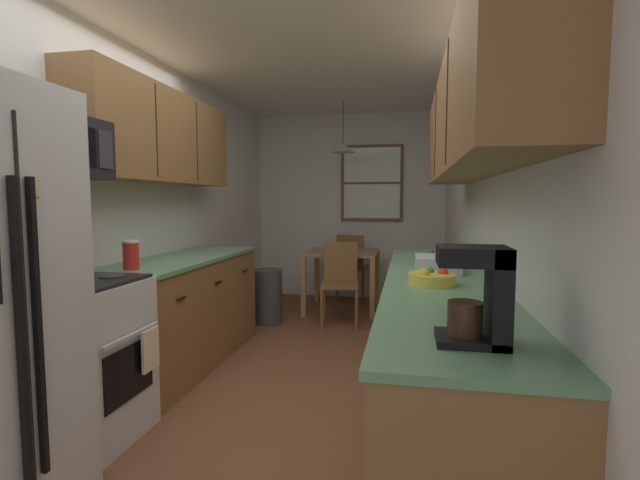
{
  "coord_description": "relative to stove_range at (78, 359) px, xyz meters",
  "views": [
    {
      "loc": [
        0.81,
        -2.68,
        1.35
      ],
      "look_at": [
        0.06,
        1.17,
        1.02
      ],
      "focal_mm": 25.35,
      "sensor_mm": 36.0,
      "label": 1
    }
  ],
  "objects": [
    {
      "name": "dining_chair_near",
      "position": [
        1.08,
        2.7,
        0.03
      ],
      "size": [
        0.44,
        0.44,
        0.9
      ],
      "color": "brown",
      "rests_on": "ground"
    },
    {
      "name": "upper_cabinets_left",
      "position": [
        -0.15,
        1.17,
        1.39
      ],
      "size": [
        0.33,
        1.92,
        0.72
      ],
      "color": "brown"
    },
    {
      "name": "dining_table",
      "position": [
        1.01,
        3.33,
        0.15
      ],
      "size": [
        0.86,
        0.84,
        0.74
      ],
      "color": "#A87F51",
      "rests_on": "ground"
    },
    {
      "name": "counter_right",
      "position": [
        1.99,
        0.58,
        -0.02
      ],
      "size": [
        0.64,
        3.12,
        0.9
      ],
      "color": "brown",
      "rests_on": "ground"
    },
    {
      "name": "stove_range",
      "position": [
        0.0,
        0.0,
        0.0
      ],
      "size": [
        0.66,
        0.61,
        1.1
      ],
      "color": "silver",
      "rests_on": "ground"
    },
    {
      "name": "upper_cabinets_right",
      "position": [
        2.13,
        0.53,
        1.34
      ],
      "size": [
        0.33,
        2.8,
        0.63
      ],
      "color": "brown"
    },
    {
      "name": "dish_towel",
      "position": [
        0.35,
        0.15,
        0.03
      ],
      "size": [
        0.02,
        0.16,
        0.24
      ],
      "primitive_type": "cube",
      "color": "beige"
    },
    {
      "name": "back_window",
      "position": [
        1.3,
        4.11,
        1.13
      ],
      "size": [
        0.85,
        0.05,
        1.04
      ],
      "color": "brown"
    },
    {
      "name": "pendant_light",
      "position": [
        1.01,
        3.33,
        1.52
      ],
      "size": [
        0.3,
        0.3,
        0.61
      ],
      "color": "black"
    },
    {
      "name": "ceiling_slab",
      "position": [
        0.99,
        1.53,
        2.12
      ],
      "size": [
        4.4,
        9.0,
        0.08
      ],
      "primitive_type": "cube",
      "color": "white"
    },
    {
      "name": "mug_by_coffeemaker",
      "position": [
        1.96,
        1.33,
        0.47
      ],
      "size": [
        0.12,
        0.09,
        0.09
      ],
      "color": "#3F7F4C",
      "rests_on": "counter_right"
    },
    {
      "name": "counter_left",
      "position": [
        -0.01,
        1.22,
        -0.02
      ],
      "size": [
        0.64,
        1.84,
        0.9
      ],
      "color": "brown",
      "rests_on": "ground"
    },
    {
      "name": "storage_canister",
      "position": [
        -0.01,
        0.53,
        0.53
      ],
      "size": [
        0.1,
        0.1,
        0.2
      ],
      "color": "red",
      "rests_on": "counter_left"
    },
    {
      "name": "dining_chair_far",
      "position": [
        1.06,
        3.96,
        0.03
      ],
      "size": [
        0.45,
        0.45,
        0.9
      ],
      "color": "brown",
      "rests_on": "ground"
    },
    {
      "name": "microwave_over_range",
      "position": [
        -0.11,
        0.0,
        1.18
      ],
      "size": [
        0.39,
        0.6,
        0.34
      ],
      "color": "black"
    },
    {
      "name": "wall_back",
      "position": [
        0.99,
        4.18,
        0.8
      ],
      "size": [
        4.4,
        0.1,
        2.55
      ],
      "primitive_type": "cube",
      "color": "silver",
      "rests_on": "ground"
    },
    {
      "name": "coffee_maker",
      "position": [
        2.04,
        -0.67,
        0.59
      ],
      "size": [
        0.22,
        0.18,
        0.31
      ],
      "color": "black",
      "rests_on": "counter_right"
    },
    {
      "name": "wall_left",
      "position": [
        -0.36,
        1.53,
        0.8
      ],
      "size": [
        0.1,
        9.0,
        2.55
      ],
      "primitive_type": "cube",
      "color": "silver",
      "rests_on": "ground"
    },
    {
      "name": "fruit_bowl",
      "position": [
        1.94,
        0.36,
        0.47
      ],
      "size": [
        0.26,
        0.26,
        0.09
      ],
      "color": "#E5D14C",
      "rests_on": "counter_right"
    },
    {
      "name": "wall_right",
      "position": [
        2.34,
        1.53,
        0.8
      ],
      "size": [
        0.1,
        9.0,
        2.55
      ],
      "primitive_type": "cube",
      "color": "silver",
      "rests_on": "ground"
    },
    {
      "name": "dish_rack",
      "position": [
        1.99,
        0.84,
        0.48
      ],
      "size": [
        0.28,
        0.34,
        0.1
      ],
      "primitive_type": "cube",
      "color": "silver",
      "rests_on": "counter_right"
    },
    {
      "name": "trash_bin",
      "position": [
        0.29,
        2.57,
        -0.17
      ],
      "size": [
        0.31,
        0.31,
        0.6
      ],
      "primitive_type": "cylinder",
      "color": "#3F3F42",
      "rests_on": "ground"
    },
    {
      "name": "ground_plane",
      "position": [
        0.99,
        1.53,
        -0.47
      ],
      "size": [
        12.0,
        12.0,
        0.0
      ],
      "primitive_type": "plane",
      "color": "brown"
    }
  ]
}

